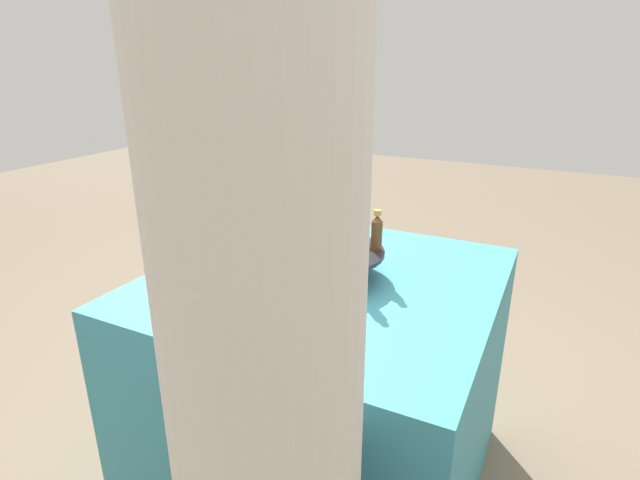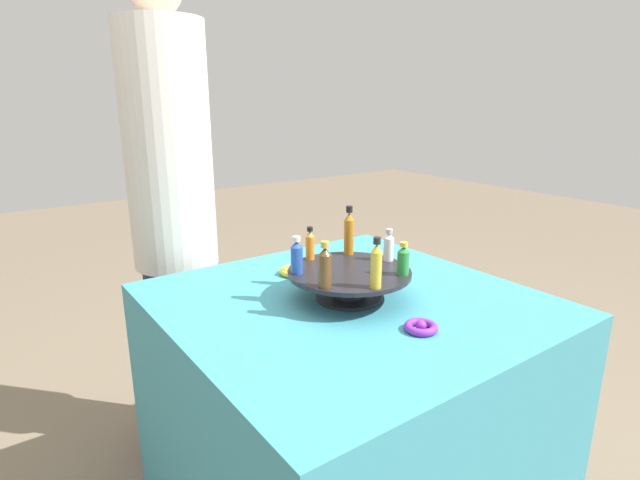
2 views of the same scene
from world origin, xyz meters
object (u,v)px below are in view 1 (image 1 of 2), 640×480
bottle_amber (278,234)px  bottle_gold (355,218)px  display_stand (326,258)px  bottle_brown (377,232)px  ribbon_bow_purple (355,244)px  ribbon_bow_gold (286,311)px  bottle_blue (360,248)px  person_figure (266,410)px  bottle_clear (282,228)px  bottle_green (316,221)px  bottle_orange (314,253)px

bottle_amber → bottle_gold: bearing=-25.3°
display_stand → bottle_gold: 0.18m
bottle_brown → ribbon_bow_purple: bottle_brown is taller
bottle_amber → ribbon_bow_purple: 0.42m
ribbon_bow_gold → bottle_blue: bearing=-30.9°
person_figure → bottle_clear: bearing=10.0°
bottle_green → person_figure: person_figure is taller
person_figure → bottle_brown: bearing=-10.8°
bottle_blue → ribbon_bow_gold: size_ratio=1.08×
bottle_gold → person_figure: (-0.87, -0.21, -0.04)m
bottle_orange → bottle_brown: (0.21, -0.10, 0.01)m
display_stand → bottle_green: (0.12, 0.09, 0.07)m
bottle_amber → bottle_blue: (0.05, -0.23, -0.02)m
display_stand → ribbon_bow_purple: display_stand is taller
bottle_amber → ribbon_bow_purple: (0.39, -0.08, -0.15)m
display_stand → bottle_blue: (-0.06, -0.14, 0.08)m
ribbon_bow_gold → bottle_amber: bearing=36.1°
bottle_gold → ribbon_bow_gold: size_ratio=1.37×
display_stand → bottle_green: 0.17m
bottle_brown → bottle_green: bottle_brown is taller
display_stand → ribbon_bow_purple: bearing=3.2°
ribbon_bow_gold → bottle_gold: bearing=-2.4°
bottle_amber → bottle_green: bottle_amber is taller
bottle_gold → bottle_clear: bottle_gold is taller
bottle_blue → bottle_amber: bearing=103.3°
person_figure → bottle_orange: bearing=1.4°
display_stand → bottle_blue: bearing=-115.3°
bottle_green → ribbon_bow_gold: bearing=-164.0°
display_stand → bottle_clear: 0.17m
bottle_brown → ribbon_bow_gold: bottle_brown is taller
bottle_amber → bottle_clear: bearing=26.2°
ribbon_bow_gold → bottle_green: bearing=16.0°
bottle_gold → ribbon_bow_purple: 0.19m
bottle_amber → bottle_blue: bearing=-76.7°
bottle_amber → bottle_blue: bottle_amber is taller
bottle_orange → bottle_blue: bearing=-51.0°
bottle_amber → bottle_gold: size_ratio=1.13×
bottle_brown → bottle_gold: bearing=51.9°
bottle_brown → display_stand: bearing=116.2°
bottle_blue → bottle_clear: 0.29m
bottle_clear → person_figure: size_ratio=0.05×
bottle_amber → bottle_gold: bottle_amber is taller
bottle_clear → person_figure: 0.82m
bottle_brown → bottle_gold: (0.08, 0.10, 0.01)m
bottle_brown → person_figure: bearing=-172.0°
bottle_orange → ribbon_bow_purple: bottle_orange is taller
bottle_orange → bottle_blue: size_ratio=0.95×
bottle_orange → bottle_clear: bottle_orange is taller
bottle_blue → ribbon_bow_gold: bearing=149.1°
display_stand → bottle_blue: 0.17m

